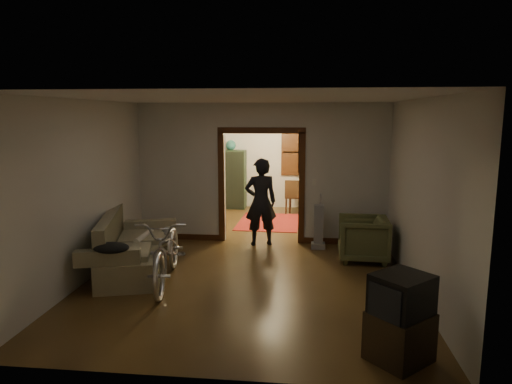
# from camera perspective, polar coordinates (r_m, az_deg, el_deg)

# --- Properties ---
(floor) EXTENTS (5.00, 8.50, 0.01)m
(floor) POSITION_cam_1_polar(r_m,az_deg,el_deg) (8.73, 0.21, -7.45)
(floor) COLOR #3D2913
(floor) RESTS_ON ground
(ceiling) EXTENTS (5.00, 8.50, 0.01)m
(ceiling) POSITION_cam_1_polar(r_m,az_deg,el_deg) (8.34, 0.22, 11.25)
(ceiling) COLOR white
(ceiling) RESTS_ON floor
(wall_back) EXTENTS (5.00, 0.02, 2.80)m
(wall_back) POSITION_cam_1_polar(r_m,az_deg,el_deg) (12.63, 2.21, 4.36)
(wall_back) COLOR beige
(wall_back) RESTS_ON floor
(wall_left) EXTENTS (0.02, 8.50, 2.80)m
(wall_left) POSITION_cam_1_polar(r_m,az_deg,el_deg) (9.03, -15.78, 1.86)
(wall_left) COLOR beige
(wall_left) RESTS_ON floor
(wall_right) EXTENTS (0.02, 8.50, 2.80)m
(wall_right) POSITION_cam_1_polar(r_m,az_deg,el_deg) (8.54, 17.15, 1.36)
(wall_right) COLOR beige
(wall_right) RESTS_ON floor
(partition_wall) EXTENTS (5.00, 0.14, 2.80)m
(partition_wall) POSITION_cam_1_polar(r_m,az_deg,el_deg) (9.16, 0.70, 2.33)
(partition_wall) COLOR beige
(partition_wall) RESTS_ON floor
(door_casing) EXTENTS (1.74, 0.20, 2.32)m
(door_casing) POSITION_cam_1_polar(r_m,az_deg,el_deg) (9.21, 0.70, 0.48)
(door_casing) COLOR #3D1F0E
(door_casing) RESTS_ON floor
(far_window) EXTENTS (0.98, 0.06, 1.28)m
(far_window) POSITION_cam_1_polar(r_m,az_deg,el_deg) (12.55, 5.41, 4.97)
(far_window) COLOR black
(far_window) RESTS_ON wall_back
(chandelier) EXTENTS (0.24, 0.24, 0.24)m
(chandelier) POSITION_cam_1_polar(r_m,az_deg,el_deg) (10.83, 1.60, 8.51)
(chandelier) COLOR #FFE0A5
(chandelier) RESTS_ON ceiling
(light_switch) EXTENTS (0.08, 0.01, 0.12)m
(light_switch) POSITION_cam_1_polar(r_m,az_deg,el_deg) (9.07, 7.27, 1.22)
(light_switch) COLOR silver
(light_switch) RESTS_ON partition_wall
(sofa) EXTENTS (1.43, 2.22, 0.94)m
(sofa) POSITION_cam_1_polar(r_m,az_deg,el_deg) (7.80, -15.25, -6.29)
(sofa) COLOR #6F6A4A
(sofa) RESTS_ON floor
(rolled_paper) EXTENTS (0.09, 0.75, 0.09)m
(rolled_paper) POSITION_cam_1_polar(r_m,az_deg,el_deg) (8.02, -13.82, -5.35)
(rolled_paper) COLOR beige
(rolled_paper) RESTS_ON sofa
(jacket) EXTENTS (0.52, 0.39, 0.15)m
(jacket) POSITION_cam_1_polar(r_m,az_deg,el_deg) (6.92, -17.67, -6.66)
(jacket) COLOR black
(jacket) RESTS_ON sofa
(bicycle) EXTENTS (1.00, 2.13, 1.07)m
(bicycle) POSITION_cam_1_polar(r_m,az_deg,el_deg) (7.16, -11.00, -7.02)
(bicycle) COLOR silver
(bicycle) RESTS_ON floor
(armchair) EXTENTS (0.90, 0.87, 0.79)m
(armchair) POSITION_cam_1_polar(r_m,az_deg,el_deg) (8.36, 13.21, -5.70)
(armchair) COLOR #4F552F
(armchair) RESTS_ON floor
(tv_stand) EXTENTS (0.78, 0.78, 0.53)m
(tv_stand) POSITION_cam_1_polar(r_m,az_deg,el_deg) (5.26, 17.50, -16.84)
(tv_stand) COLOR black
(tv_stand) RESTS_ON floor
(crt_tv) EXTENTS (0.73, 0.73, 0.47)m
(crt_tv) POSITION_cam_1_polar(r_m,az_deg,el_deg) (5.08, 17.76, -12.35)
(crt_tv) COLOR black
(crt_tv) RESTS_ON tv_stand
(vacuum) EXTENTS (0.27, 0.22, 0.87)m
(vacuum) POSITION_cam_1_polar(r_m,az_deg,el_deg) (8.91, 7.82, -4.30)
(vacuum) COLOR gray
(vacuum) RESTS_ON floor
(person) EXTENTS (0.72, 0.58, 1.73)m
(person) POSITION_cam_1_polar(r_m,az_deg,el_deg) (8.99, 0.60, -1.25)
(person) COLOR black
(person) RESTS_ON floor
(oriental_rug) EXTENTS (1.50, 1.94, 0.01)m
(oriental_rug) POSITION_cam_1_polar(r_m,az_deg,el_deg) (11.04, 1.65, -3.75)
(oriental_rug) COLOR maroon
(oriental_rug) RESTS_ON floor
(locker) EXTENTS (0.81, 0.46, 1.60)m
(locker) POSITION_cam_1_polar(r_m,az_deg,el_deg) (12.58, -3.13, 1.58)
(locker) COLOR #1D301D
(locker) RESTS_ON floor
(globe) EXTENTS (0.28, 0.28, 0.28)m
(globe) POSITION_cam_1_polar(r_m,az_deg,el_deg) (12.47, -3.18, 6.77)
(globe) COLOR #1E5972
(globe) RESTS_ON locker
(desk) EXTENTS (1.08, 0.79, 0.71)m
(desk) POSITION_cam_1_polar(r_m,az_deg,el_deg) (12.17, 6.34, -0.85)
(desk) COLOR #322010
(desk) RESTS_ON floor
(desk_chair) EXTENTS (0.44, 0.44, 0.90)m
(desk_chair) POSITION_cam_1_polar(r_m,az_deg,el_deg) (11.93, 4.62, -0.58)
(desk_chair) COLOR #322010
(desk_chair) RESTS_ON floor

